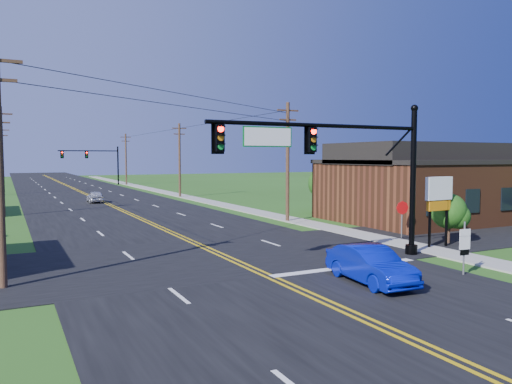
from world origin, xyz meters
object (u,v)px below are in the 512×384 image
signal_mast_far (92,159)px  blue_car (370,266)px  signal_mast_main (340,160)px  route_sign (465,244)px  stop_sign (402,212)px

signal_mast_far → blue_car: bearing=-91.0°
signal_mast_main → route_sign: bearing=-53.8°
blue_car → stop_sign: size_ratio=1.92×
blue_car → signal_mast_far: bearing=94.3°
signal_mast_main → signal_mast_far: (0.10, 72.00, -0.20)m
route_sign → stop_sign: size_ratio=0.99×
signal_mast_main → signal_mast_far: 72.00m
signal_mast_far → stop_sign: size_ratio=4.83×
signal_mast_main → blue_car: 5.55m
signal_mast_far → route_sign: (3.06, -76.32, -3.23)m
signal_mast_far → signal_mast_main: bearing=-90.1°
signal_mast_main → route_sign: signal_mast_main is taller
blue_car → route_sign: bearing=-3.8°
signal_mast_main → route_sign: size_ratio=5.02×
signal_mast_main → stop_sign: 9.08m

